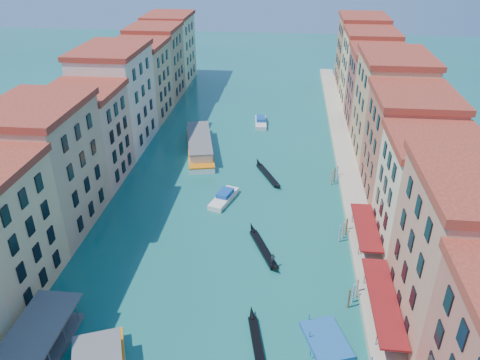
{
  "coord_description": "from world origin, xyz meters",
  "views": [
    {
      "loc": [
        9.71,
        -19.93,
        41.56
      ],
      "look_at": [
        3.06,
        43.38,
        7.37
      ],
      "focal_mm": 35.0,
      "sensor_mm": 36.0,
      "label": 1
    }
  ],
  "objects_px": {
    "gondola_fore": "(263,248)",
    "blue_dock": "(326,340)",
    "gondola_right": "(258,346)",
    "vaporetto_stop": "(30,360)",
    "vaporetto_far": "(200,145)"
  },
  "relations": [
    {
      "from": "gondola_fore",
      "to": "blue_dock",
      "type": "height_order",
      "value": "gondola_fore"
    },
    {
      "from": "vaporetto_stop",
      "to": "gondola_fore",
      "type": "height_order",
      "value": "vaporetto_stop"
    },
    {
      "from": "gondola_fore",
      "to": "blue_dock",
      "type": "relative_size",
      "value": 1.58
    },
    {
      "from": "gondola_fore",
      "to": "gondola_right",
      "type": "bearing_deg",
      "value": -111.51
    },
    {
      "from": "gondola_fore",
      "to": "gondola_right",
      "type": "height_order",
      "value": "gondola_fore"
    },
    {
      "from": "gondola_fore",
      "to": "gondola_right",
      "type": "relative_size",
      "value": 1.04
    },
    {
      "from": "gondola_right",
      "to": "vaporetto_far",
      "type": "bearing_deg",
      "value": 94.92
    },
    {
      "from": "vaporetto_far",
      "to": "gondola_fore",
      "type": "relative_size",
      "value": 1.91
    },
    {
      "from": "vaporetto_stop",
      "to": "vaporetto_far",
      "type": "xyz_separation_m",
      "value": [
        7.77,
        57.16,
        0.03
      ]
    },
    {
      "from": "vaporetto_stop",
      "to": "gondola_fore",
      "type": "bearing_deg",
      "value": 45.39
    },
    {
      "from": "gondola_fore",
      "to": "blue_dock",
      "type": "bearing_deg",
      "value": -86.51
    },
    {
      "from": "vaporetto_stop",
      "to": "blue_dock",
      "type": "height_order",
      "value": "vaporetto_stop"
    },
    {
      "from": "gondola_fore",
      "to": "blue_dock",
      "type": "distance_m",
      "value": 18.36
    },
    {
      "from": "gondola_right",
      "to": "blue_dock",
      "type": "distance_m",
      "value": 7.94
    },
    {
      "from": "vaporetto_far",
      "to": "gondola_fore",
      "type": "bearing_deg",
      "value": -77.85
    }
  ]
}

